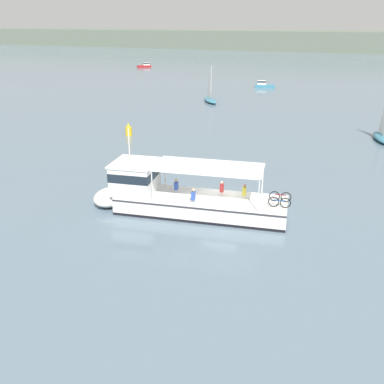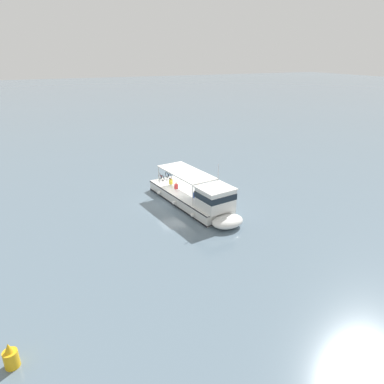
# 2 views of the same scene
# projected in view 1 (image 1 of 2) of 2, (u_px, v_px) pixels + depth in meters

# --- Properties ---
(ground_plane) EXTENTS (400.00, 400.00, 0.00)m
(ground_plane) POSITION_uv_depth(u_px,v_px,m) (222.00, 207.00, 28.55)
(ground_plane) COLOR slate
(distant_shoreline) EXTENTS (400.00, 28.00, 7.50)m
(distant_shoreline) POSITION_uv_depth(u_px,v_px,m) (356.00, 41.00, 170.14)
(distant_shoreline) COLOR #606B5B
(distant_shoreline) RESTS_ON ground
(ferry_main) EXTENTS (13.03, 5.00, 5.32)m
(ferry_main) POSITION_uv_depth(u_px,v_px,m) (177.00, 196.00, 27.63)
(ferry_main) COLOR white
(ferry_main) RESTS_ON ground
(sailboat_outer_anchorage) EXTENTS (3.95, 4.71, 5.40)m
(sailboat_outer_anchorage) POSITION_uv_depth(u_px,v_px,m) (210.00, 99.00, 64.75)
(sailboat_outer_anchorage) COLOR teal
(sailboat_outer_anchorage) RESTS_ON ground
(motorboat_near_starboard) EXTENTS (3.81, 2.17, 1.26)m
(motorboat_near_starboard) POSITION_uv_depth(u_px,v_px,m) (264.00, 85.00, 78.86)
(motorboat_near_starboard) COLOR teal
(motorboat_near_starboard) RESTS_ON ground
(sailboat_near_port) EXTENTS (2.37, 4.99, 5.40)m
(sailboat_near_port) POSITION_uv_depth(u_px,v_px,m) (382.00, 135.00, 44.20)
(sailboat_near_port) COLOR teal
(sailboat_near_port) RESTS_ON ground
(motorboat_horizon_west) EXTENTS (3.60, 3.30, 1.26)m
(motorboat_horizon_west) POSITION_uv_depth(u_px,v_px,m) (145.00, 65.00, 112.54)
(motorboat_horizon_west) COLOR maroon
(motorboat_horizon_west) RESTS_ON ground
(channel_buoy) EXTENTS (0.70, 0.70, 1.40)m
(channel_buoy) POSITION_uv_depth(u_px,v_px,m) (129.00, 130.00, 46.01)
(channel_buoy) COLOR gold
(channel_buoy) RESTS_ON ground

